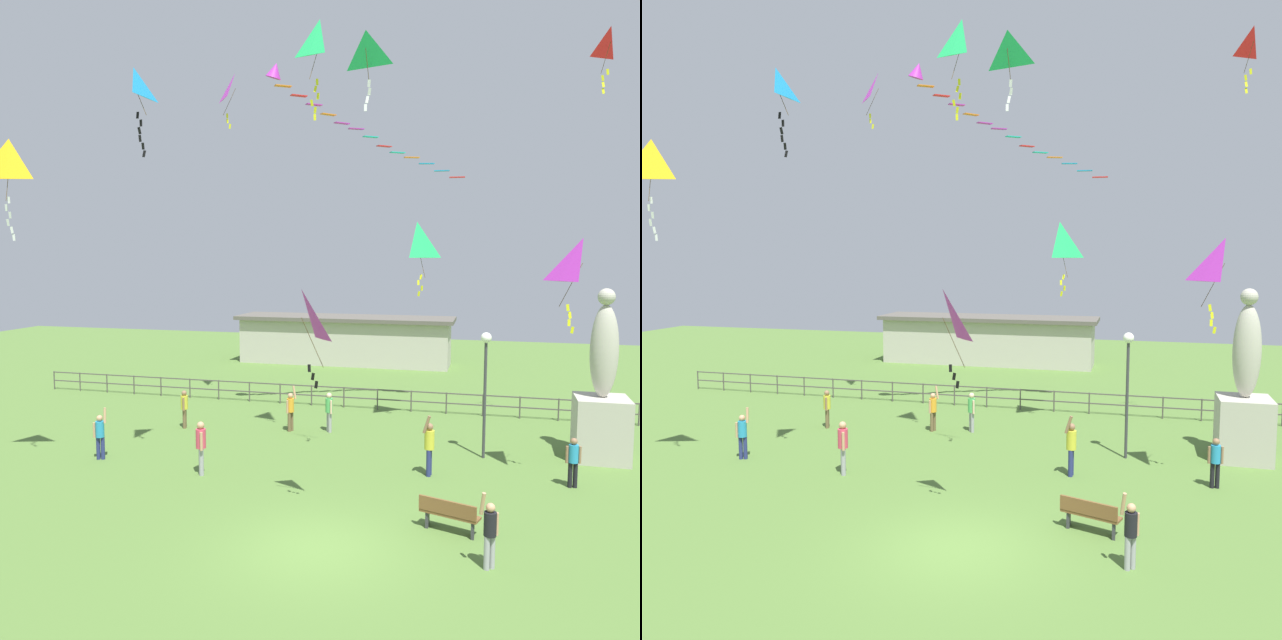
{
  "view_description": "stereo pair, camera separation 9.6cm",
  "coord_description": "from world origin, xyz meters",
  "views": [
    {
      "loc": [
        3.81,
        -13.87,
        6.82
      ],
      "look_at": [
        -1.49,
        5.73,
        4.83
      ],
      "focal_mm": 35.8,
      "sensor_mm": 36.0,
      "label": 1
    },
    {
      "loc": [
        3.9,
        -13.84,
        6.82
      ],
      "look_at": [
        -1.49,
        5.73,
        4.83
      ],
      "focal_mm": 35.8,
      "sensor_mm": 36.0,
      "label": 2
    }
  ],
  "objects": [
    {
      "name": "kite_1",
      "position": [
        0.28,
        3.99,
        12.49
      ],
      "size": [
        1.05,
        0.53,
        2.14
      ],
      "color": "#1EB759"
    },
    {
      "name": "kite_3",
      "position": [
        -10.19,
        2.41,
        9.61
      ],
      "size": [
        1.23,
        0.72,
        2.99
      ],
      "color": "yellow"
    },
    {
      "name": "person_7",
      "position": [
        6.26,
        5.85,
        0.87
      ],
      "size": [
        0.45,
        0.28,
        1.51
      ],
      "color": "black",
      "rests_on": "ground_plane"
    },
    {
      "name": "kite_6",
      "position": [
        6.32,
        6.09,
        6.59
      ],
      "size": [
        1.29,
        1.33,
        2.68
      ],
      "color": "#B22DB2"
    },
    {
      "name": "waterfront_railing",
      "position": [
        -0.32,
        14.0,
        0.63
      ],
      "size": [
        36.05,
        0.06,
        0.95
      ],
      "color": "#4C4742",
      "rests_on": "ground_plane"
    },
    {
      "name": "person_0",
      "position": [
        3.9,
        0.05,
        0.88
      ],
      "size": [
        0.44,
        0.34,
        1.76
      ],
      "color": "#99999E",
      "rests_on": "ground_plane"
    },
    {
      "name": "streamer_kite",
      "position": [
        -3.64,
        10.51,
        13.43
      ],
      "size": [
        7.44,
        4.61,
        4.11
      ],
      "color": "#B22DB2"
    },
    {
      "name": "kite_7",
      "position": [
        -1.73,
        6.56,
        13.56
      ],
      "size": [
        0.93,
        1.06,
        3.15
      ],
      "color": "#1EB759"
    },
    {
      "name": "kite_8",
      "position": [
        7.55,
        10.91,
        14.2
      ],
      "size": [
        0.85,
        0.76,
        2.22
      ],
      "color": "red"
    },
    {
      "name": "lamppost",
      "position": [
        3.66,
        8.07,
        3.15
      ],
      "size": [
        0.36,
        0.36,
        4.32
      ],
      "color": "#38383D",
      "rests_on": "ground_plane"
    },
    {
      "name": "person_6",
      "position": [
        2.03,
        5.79,
        0.99
      ],
      "size": [
        0.36,
        0.51,
        1.97
      ],
      "color": "navy",
      "rests_on": "ground_plane"
    },
    {
      "name": "kite_2",
      "position": [
        0.9,
        11.56,
        7.39
      ],
      "size": [
        1.2,
        1.15,
        2.87
      ],
      "color": "#1EB759"
    },
    {
      "name": "kite_5",
      "position": [
        -7.13,
        12.56,
        14.05
      ],
      "size": [
        1.12,
        1.21,
        2.32
      ],
      "color": "#B22DB2"
    },
    {
      "name": "pavilion_building",
      "position": [
        -5.31,
        26.0,
        1.55
      ],
      "size": [
        13.92,
        3.68,
        3.05
      ],
      "color": "#B7B2A3",
      "rests_on": "ground_plane"
    },
    {
      "name": "kite_4",
      "position": [
        -0.86,
        1.63,
        5.23
      ],
      "size": [
        0.96,
        0.96,
        2.54
      ],
      "color": "#B22DB2"
    },
    {
      "name": "statue_monument",
      "position": [
        7.48,
        8.93,
        1.82
      ],
      "size": [
        1.72,
        1.72,
        5.81
      ],
      "color": "#B2AD9E",
      "rests_on": "ground_plane"
    },
    {
      "name": "person_5",
      "position": [
        -3.73,
        9.57,
        0.9
      ],
      "size": [
        0.36,
        0.45,
        1.79
      ],
      "color": "brown",
      "rests_on": "ground_plane"
    },
    {
      "name": "person_2",
      "position": [
        -4.9,
        4.01,
        0.98
      ],
      "size": [
        0.32,
        0.46,
        1.7
      ],
      "color": "#99999E",
      "rests_on": "ground_plane"
    },
    {
      "name": "person_4",
      "position": [
        -8.87,
        4.52,
        0.9
      ],
      "size": [
        0.48,
        0.28,
        1.79
      ],
      "color": "navy",
      "rests_on": "ground_plane"
    },
    {
      "name": "person_1",
      "position": [
        -7.98,
        8.91,
        0.88
      ],
      "size": [
        0.28,
        0.45,
        1.53
      ],
      "color": "brown",
      "rests_on": "ground_plane"
    },
    {
      "name": "person_3",
      "position": [
        -2.23,
        9.85,
        0.9
      ],
      "size": [
        0.32,
        0.39,
        1.56
      ],
      "color": "#99999E",
      "rests_on": "ground_plane"
    },
    {
      "name": "park_bench",
      "position": [
        2.91,
        1.73,
        0.46
      ],
      "size": [
        1.55,
        0.87,
        0.85
      ],
      "color": "brown",
      "rests_on": "ground_plane"
    },
    {
      "name": "ground_plane",
      "position": [
        0.0,
        0.0,
        0.0
      ],
      "size": [
        80.0,
        80.0,
        0.0
      ],
      "primitive_type": "plane",
      "color": "#517533"
    },
    {
      "name": "kite_0",
      "position": [
        -6.43,
        3.22,
        11.74
      ],
      "size": [
        0.63,
        0.98,
        2.55
      ],
      "color": "#198CD1"
    }
  ]
}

